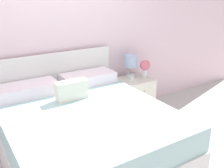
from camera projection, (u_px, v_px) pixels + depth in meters
ground_plane at (57, 125)px, 3.74m from camera, size 12.00×12.00×0.00m
wall_back at (47, 33)px, 3.35m from camera, size 8.00×0.06×2.60m
bed at (84, 132)px, 2.90m from camera, size 1.70×1.94×1.05m
nightstand at (135, 96)px, 4.06m from camera, size 0.48×0.46×0.55m
table_lamp at (131, 63)px, 3.94m from camera, size 0.20×0.20×0.36m
flower_vase at (145, 66)px, 3.97m from camera, size 0.16×0.16×0.27m
alarm_clock at (132, 79)px, 3.86m from camera, size 0.06×0.05×0.07m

